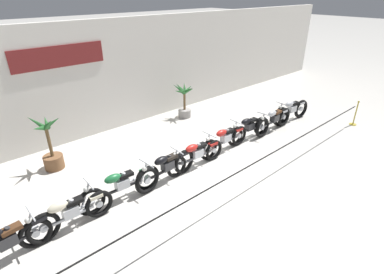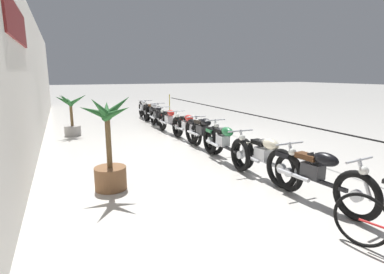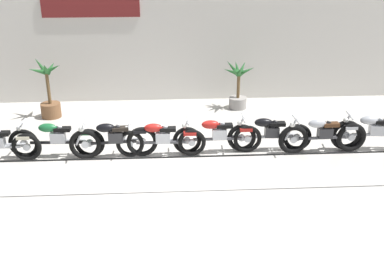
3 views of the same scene
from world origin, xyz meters
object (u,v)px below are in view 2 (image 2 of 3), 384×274
object	(u,v)px
motorcycle_silver_8	(143,109)
motorcycle_green_2	(224,143)
motorcycle_silver_7	(153,112)
motorcycle_cream_1	(265,157)
motorcycle_black_0	(315,175)
motorcycle_red_4	(187,127)
motorcycle_red_5	(169,121)
stanchion_mid_left	(170,107)
potted_palm_right_of_row	(71,116)
motorcycle_black_6	(157,116)
motorcycle_black_3	(203,133)
stanchion_far_left	(262,120)
potted_palm_left_of_row	(110,157)

from	to	relation	value
motorcycle_silver_8	motorcycle_green_2	bearing A→B (deg)	179.71
motorcycle_silver_7	motorcycle_cream_1	bearing A→B (deg)	-179.77
motorcycle_black_0	motorcycle_green_2	distance (m)	2.77
motorcycle_green_2	motorcycle_red_4	distance (m)	2.61
motorcycle_black_0	motorcycle_red_5	distance (m)	6.82
motorcycle_silver_8	stanchion_mid_left	distance (m)	2.60
motorcycle_silver_8	potted_palm_right_of_row	world-z (taller)	potted_palm_right_of_row
motorcycle_cream_1	motorcycle_black_6	distance (m)	6.86
motorcycle_black_0	stanchion_mid_left	distance (m)	12.70
motorcycle_black_0	motorcycle_red_4	size ratio (longest dim) A/B	1.01
motorcycle_cream_1	motorcycle_black_0	bearing A→B (deg)	-177.53
motorcycle_black_6	motorcycle_black_3	bearing A→B (deg)	-177.54
motorcycle_black_0	motorcycle_green_2	xyz separation A→B (m)	(2.76, 0.22, -0.00)
motorcycle_red_4	motorcycle_black_0	bearing A→B (deg)	-178.68
motorcycle_black_0	potted_palm_right_of_row	xyz separation A→B (m)	(7.84, 3.57, 0.23)
motorcycle_red_5	motorcycle_silver_7	bearing A→B (deg)	-3.09
motorcycle_silver_8	stanchion_far_left	distance (m)	7.21
motorcycle_silver_7	motorcycle_silver_8	world-z (taller)	motorcycle_silver_8
motorcycle_silver_8	potted_palm_left_of_row	bearing A→B (deg)	161.72
motorcycle_black_6	motorcycle_silver_8	xyz separation A→B (m)	(2.71, -0.10, 0.01)
motorcycle_cream_1	potted_palm_left_of_row	size ratio (longest dim) A/B	1.20
motorcycle_red_5	motorcycle_silver_8	distance (m)	4.07
motorcycle_cream_1	motorcycle_red_4	distance (m)	4.06
motorcycle_silver_7	stanchion_mid_left	xyz separation A→B (m)	(3.07, -1.88, -0.12)
motorcycle_black_0	motorcycle_black_6	bearing A→B (deg)	1.94
motorcycle_red_5	stanchion_far_left	distance (m)	3.52
potted_palm_left_of_row	stanchion_far_left	bearing A→B (deg)	-68.34
potted_palm_right_of_row	stanchion_far_left	bearing A→B (deg)	-125.93
motorcycle_cream_1	motorcycle_red_4	xyz separation A→B (m)	(4.06, 0.07, -0.01)
motorcycle_black_6	motorcycle_red_4	bearing A→B (deg)	-176.85
motorcycle_black_0	stanchion_mid_left	world-z (taller)	stanchion_mid_left
motorcycle_red_4	stanchion_mid_left	bearing A→B (deg)	-14.92
motorcycle_green_2	motorcycle_silver_7	xyz separation A→B (m)	(6.74, -0.13, -0.00)
motorcycle_black_3	stanchion_far_left	bearing A→B (deg)	-97.41
motorcycle_green_2	potted_palm_left_of_row	xyz separation A→B (m)	(-0.76, 2.89, 0.16)
motorcycle_cream_1	motorcycle_red_4	size ratio (longest dim) A/B	0.98
motorcycle_red_4	potted_palm_right_of_row	size ratio (longest dim) A/B	1.45
motorcycle_red_4	motorcycle_silver_7	world-z (taller)	motorcycle_silver_7
motorcycle_red_5	potted_palm_right_of_row	bearing A→B (deg)	72.89
motorcycle_cream_1	stanchion_mid_left	size ratio (longest dim) A/B	2.10
motorcycle_black_0	motorcycle_red_4	world-z (taller)	motorcycle_black_0
motorcycle_red_5	motorcycle_black_6	size ratio (longest dim) A/B	1.05
motorcycle_black_6	potted_palm_left_of_row	world-z (taller)	potted_palm_left_of_row
motorcycle_black_0	stanchion_far_left	xyz separation A→B (m)	(3.95, -1.80, 0.28)
motorcycle_cream_1	motorcycle_silver_7	size ratio (longest dim) A/B	0.96
potted_palm_right_of_row	motorcycle_red_4	bearing A→B (deg)	-125.58
motorcycle_black_0	motorcycle_black_3	bearing A→B (deg)	1.46
motorcycle_black_0	potted_palm_left_of_row	bearing A→B (deg)	57.14
motorcycle_red_4	stanchion_far_left	size ratio (longest dim) A/B	0.16
motorcycle_silver_8	potted_palm_right_of_row	distance (m)	4.56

